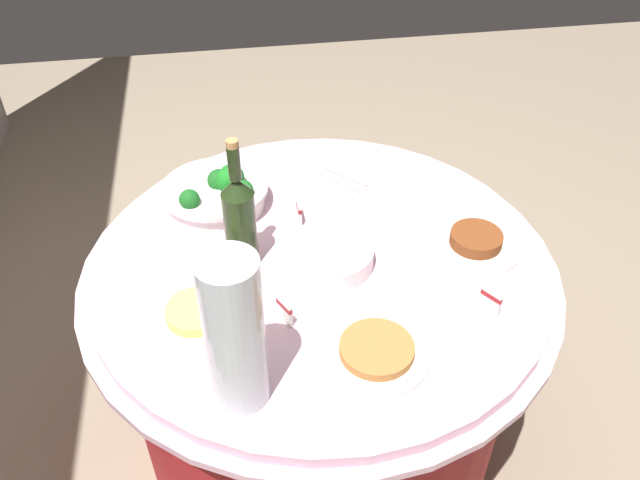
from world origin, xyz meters
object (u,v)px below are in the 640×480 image
object	(u,v)px
decorative_fruit_vase	(236,342)
label_placard_rear	(299,211)
broccoli_bowl	(218,192)
label_placard_front	(490,301)
wine_bottle	(240,220)
plate_stack	(329,255)
food_plate_peanuts	(376,352)
serving_tongs	(342,179)
food_plate_stir_fry	(475,242)
label_placard_mid	(284,311)
food_plate_noodles	(197,315)

from	to	relation	value
decorative_fruit_vase	label_placard_rear	size ratio (longest dim) A/B	6.18
broccoli_bowl	label_placard_front	world-z (taller)	broccoli_bowl
broccoli_bowl	wine_bottle	bearing A→B (deg)	-169.00
wine_bottle	decorative_fruit_vase	distance (m)	0.39
plate_stack	food_plate_peanuts	bearing A→B (deg)	-171.35
wine_bottle	food_plate_peanuts	distance (m)	0.43
decorative_fruit_vase	label_placard_rear	xyz separation A→B (m)	(0.52, -0.19, -0.12)
serving_tongs	food_plate_stir_fry	distance (m)	0.43
serving_tongs	label_placard_mid	distance (m)	0.55
food_plate_stir_fry	broccoli_bowl	bearing A→B (deg)	65.81
decorative_fruit_vase	label_placard_front	bearing A→B (deg)	-76.43
plate_stack	label_placard_front	world-z (taller)	label_placard_front
plate_stack	label_placard_mid	world-z (taller)	label_placard_mid
food_plate_noodles	label_placard_rear	bearing A→B (deg)	-40.79
wine_bottle	label_placard_front	bearing A→B (deg)	-115.77
plate_stack	food_plate_stir_fry	distance (m)	0.36
wine_bottle	plate_stack	bearing A→B (deg)	-100.80
label_placard_front	label_placard_mid	xyz separation A→B (m)	(0.04, 0.45, 0.00)
serving_tongs	food_plate_peanuts	xyz separation A→B (m)	(-0.63, 0.05, 0.01)
food_plate_stir_fry	food_plate_peanuts	bearing A→B (deg)	132.98
decorative_fruit_vase	plate_stack	bearing A→B (deg)	-34.02
label_placard_front	wine_bottle	bearing A→B (deg)	64.23
broccoli_bowl	label_placard_front	xyz separation A→B (m)	(-0.49, -0.56, -0.01)
label_placard_mid	plate_stack	bearing A→B (deg)	-37.24
plate_stack	food_plate_peanuts	distance (m)	0.30
decorative_fruit_vase	serving_tongs	world-z (taller)	decorative_fruit_vase
plate_stack	broccoli_bowl	bearing A→B (deg)	42.01
food_plate_peanuts	plate_stack	bearing A→B (deg)	8.65
wine_bottle	food_plate_stir_fry	world-z (taller)	wine_bottle
broccoli_bowl	plate_stack	distance (m)	0.37
decorative_fruit_vase	food_plate_stir_fry	size ratio (longest dim) A/B	1.55
plate_stack	food_plate_noodles	size ratio (longest dim) A/B	0.95
food_plate_peanuts	label_placard_mid	size ratio (longest dim) A/B	4.00
food_plate_stir_fry	food_plate_peanuts	size ratio (longest dim) A/B	1.00
plate_stack	decorative_fruit_vase	distance (m)	0.43
plate_stack	label_placard_mid	size ratio (longest dim) A/B	3.82
food_plate_noodles	label_placard_front	size ratio (longest dim) A/B	4.00
plate_stack	food_plate_noodles	distance (m)	0.34
food_plate_stir_fry	wine_bottle	bearing A→B (deg)	86.09
broccoli_bowl	label_placard_rear	distance (m)	0.22
decorative_fruit_vase	wine_bottle	bearing A→B (deg)	-4.83
broccoli_bowl	food_plate_noodles	world-z (taller)	broccoli_bowl
broccoli_bowl	food_plate_peanuts	size ratio (longest dim) A/B	1.27
food_plate_noodles	food_plate_peanuts	bearing A→B (deg)	-114.53
broccoli_bowl	food_plate_stir_fry	bearing A→B (deg)	-114.19
decorative_fruit_vase	food_plate_peanuts	world-z (taller)	decorative_fruit_vase
food_plate_noodles	food_plate_peanuts	size ratio (longest dim) A/B	1.00
food_plate_noodles	label_placard_front	bearing A→B (deg)	-97.16
food_plate_noodles	food_plate_peanuts	world-z (taller)	food_plate_noodles
serving_tongs	label_placard_rear	distance (m)	0.22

